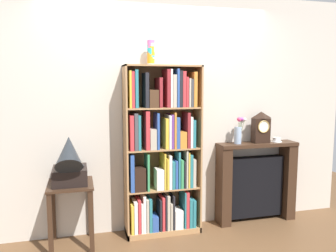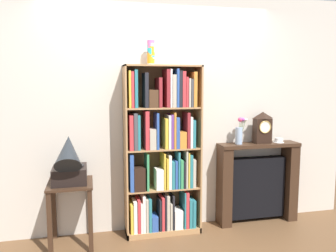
# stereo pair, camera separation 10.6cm
# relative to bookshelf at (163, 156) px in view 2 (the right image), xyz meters

# --- Properties ---
(ground_plane) EXTENTS (7.49, 6.40, 0.02)m
(ground_plane) POSITION_rel_bookshelf_xyz_m (-0.00, -0.11, -0.87)
(ground_plane) COLOR brown
(wall_back) EXTENTS (4.49, 0.08, 2.64)m
(wall_back) POSITION_rel_bookshelf_xyz_m (0.10, 0.20, 0.46)
(wall_back) COLOR beige
(wall_back) RESTS_ON ground
(bookshelf) EXTENTS (0.82, 0.29, 1.84)m
(bookshelf) POSITION_rel_bookshelf_xyz_m (0.00, 0.00, 0.00)
(bookshelf) COLOR #A87A4C
(bookshelf) RESTS_ON ground
(cup_stack) EXTENTS (0.08, 0.08, 0.26)m
(cup_stack) POSITION_rel_bookshelf_xyz_m (-0.11, 0.05, 1.11)
(cup_stack) COLOR white
(cup_stack) RESTS_ON bookshelf
(side_table_left) EXTENTS (0.44, 0.48, 0.66)m
(side_table_left) POSITION_rel_bookshelf_xyz_m (-0.97, -0.08, -0.38)
(side_table_left) COLOR #382316
(side_table_left) RESTS_ON ground
(gramophone) EXTENTS (0.33, 0.51, 0.56)m
(gramophone) POSITION_rel_bookshelf_xyz_m (-0.97, -0.15, 0.02)
(gramophone) COLOR black
(gramophone) RESTS_ON side_table_left
(fireplace_mantel) EXTENTS (0.97, 0.24, 0.95)m
(fireplace_mantel) POSITION_rel_bookshelf_xyz_m (1.16, 0.05, -0.39)
(fireplace_mantel) COLOR #382316
(fireplace_mantel) RESTS_ON ground
(mantel_clock) EXTENTS (0.19, 0.13, 0.37)m
(mantel_clock) POSITION_rel_bookshelf_xyz_m (1.20, 0.03, 0.28)
(mantel_clock) COLOR black
(mantel_clock) RESTS_ON fireplace_mantel
(flower_vase) EXTENTS (0.13, 0.10, 0.31)m
(flower_vase) POSITION_rel_bookshelf_xyz_m (0.91, 0.03, 0.23)
(flower_vase) COLOR #99B2D1
(flower_vase) RESTS_ON fireplace_mantel
(teacup_with_saucer) EXTENTS (0.14, 0.13, 0.05)m
(teacup_with_saucer) POSITION_rel_bookshelf_xyz_m (1.41, 0.04, 0.11)
(teacup_with_saucer) COLOR white
(teacup_with_saucer) RESTS_ON fireplace_mantel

